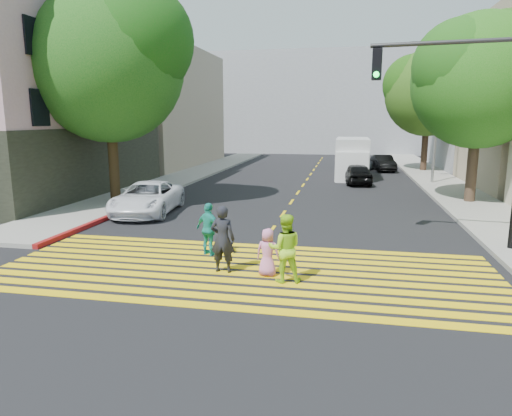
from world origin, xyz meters
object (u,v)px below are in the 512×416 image
(dark_car_near, at_px, (357,174))
(pedestrian_woman, at_px, (285,248))
(tree_right_near, at_px, (482,74))
(tree_left, at_px, (110,57))
(silver_car, at_px, (358,161))
(traffic_signal, at_px, (479,108))
(pedestrian_child, at_px, (268,252))
(white_sedan, at_px, (147,198))
(pedestrian_extra, at_px, (209,229))
(white_van, at_px, (352,159))
(pedestrian_man, at_px, (223,239))
(tree_right_far, at_px, (430,88))
(dark_car_parked, at_px, (383,163))

(dark_car_near, bearing_deg, pedestrian_woman, 76.14)
(tree_right_near, bearing_deg, tree_left, -168.87)
(pedestrian_woman, bearing_deg, silver_car, -105.96)
(silver_car, height_order, traffic_signal, traffic_signal)
(pedestrian_woman, distance_m, pedestrian_child, 0.65)
(white_sedan, xyz_separation_m, traffic_signal, (12.23, -3.28, 3.66))
(pedestrian_extra, relative_size, white_van, 0.27)
(pedestrian_woman, bearing_deg, pedestrian_man, -24.65)
(pedestrian_child, height_order, dark_car_near, dark_car_near)
(tree_right_far, bearing_deg, dark_car_near, -123.27)
(pedestrian_child, bearing_deg, dark_car_near, -91.21)
(pedestrian_child, height_order, white_sedan, white_sedan)
(silver_car, bearing_deg, pedestrian_extra, 71.65)
(white_sedan, bearing_deg, silver_car, 59.56)
(pedestrian_man, height_order, pedestrian_child, pedestrian_man)
(silver_car, bearing_deg, tree_right_near, 99.73)
(pedestrian_child, distance_m, dark_car_parked, 26.73)
(dark_car_near, height_order, silver_car, dark_car_near)
(tree_right_near, relative_size, silver_car, 2.04)
(pedestrian_child, bearing_deg, silver_car, -88.98)
(dark_car_near, distance_m, white_van, 3.09)
(tree_left, relative_size, silver_car, 2.30)
(tree_right_far, relative_size, pedestrian_extra, 5.89)
(white_sedan, relative_size, dark_car_near, 1.27)
(tree_right_near, height_order, pedestrian_child, tree_right_near)
(tree_right_far, xyz_separation_m, silver_car, (-5.04, 1.64, -5.70))
(tree_right_far, bearing_deg, white_van, -137.82)
(pedestrian_woman, height_order, pedestrian_extra, pedestrian_woman)
(dark_car_near, xyz_separation_m, silver_car, (0.27, 9.74, -0.02))
(tree_left, bearing_deg, traffic_signal, -19.46)
(tree_right_near, height_order, pedestrian_man, tree_right_near)
(dark_car_near, distance_m, dark_car_parked, 8.38)
(dark_car_near, height_order, dark_car_parked, dark_car_near)
(pedestrian_woman, height_order, pedestrian_child, pedestrian_woman)
(pedestrian_man, relative_size, silver_car, 0.41)
(white_sedan, bearing_deg, tree_right_far, 46.95)
(tree_left, xyz_separation_m, white_van, (11.19, 12.37, -5.52))
(pedestrian_woman, relative_size, white_sedan, 0.36)
(dark_car_near, xyz_separation_m, dark_car_parked, (2.17, 8.10, -0.03))
(silver_car, bearing_deg, dark_car_near, 80.51)
(tree_right_far, distance_m, pedestrian_extra, 27.31)
(tree_left, bearing_deg, pedestrian_woman, -44.31)
(pedestrian_extra, relative_size, traffic_signal, 0.24)
(white_sedan, bearing_deg, tree_left, 135.52)
(pedestrian_man, bearing_deg, tree_right_near, -126.16)
(silver_car, bearing_deg, pedestrian_man, 73.81)
(tree_right_far, bearing_deg, pedestrian_woman, -105.50)
(tree_left, distance_m, silver_car, 23.28)
(tree_right_near, height_order, tree_right_far, tree_right_far)
(pedestrian_man, bearing_deg, pedestrian_extra, -59.37)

